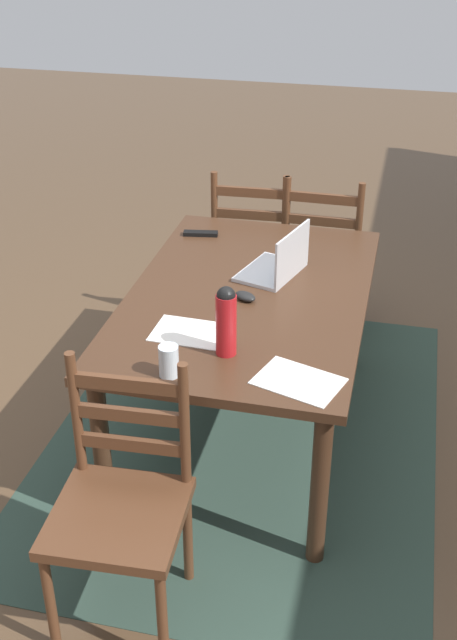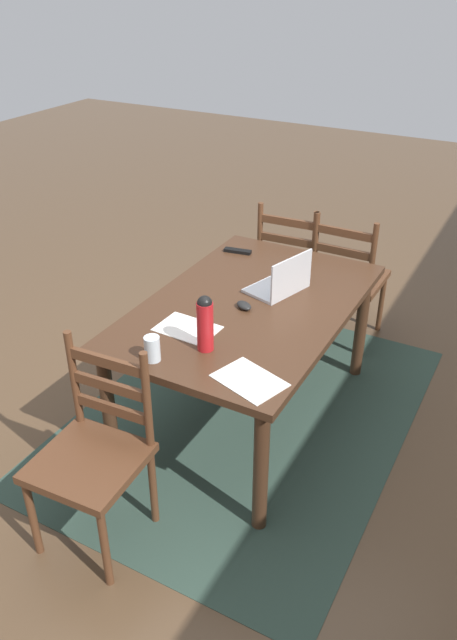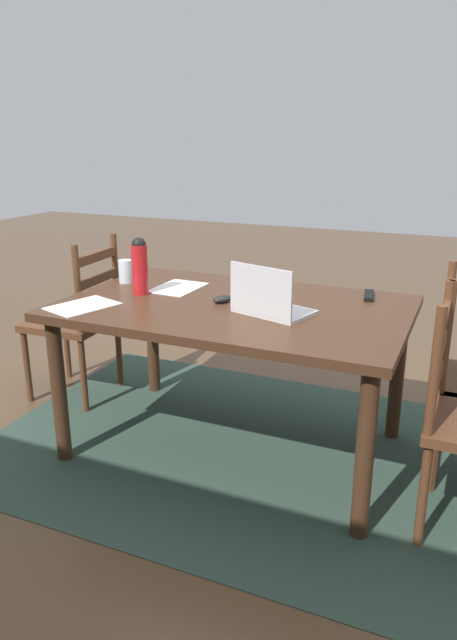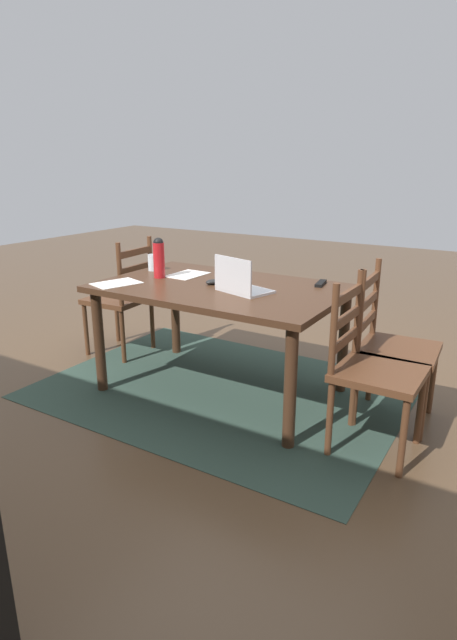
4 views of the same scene
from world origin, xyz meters
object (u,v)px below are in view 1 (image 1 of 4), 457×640
object	(u,v)px
chair_left_far	(324,254)
dining_table	(248,311)
chair_right_near	(121,506)
computer_mouse	(245,296)
laptop	(280,264)
tv_remote	(201,234)
chair_left_near	(253,247)
water_bottle	(226,320)
drinking_glass	(169,361)

from	to	relation	value
chair_left_far	dining_table	bearing A→B (deg)	-10.58
chair_right_near	computer_mouse	distance (m)	1.08
laptop	tv_remote	world-z (taller)	laptop
chair_left_far	computer_mouse	distance (m)	1.19
dining_table	tv_remote	bearing A→B (deg)	-146.82
chair_left_near	tv_remote	bearing A→B (deg)	-16.83
dining_table	laptop	xyz separation A→B (m)	(-0.20, 0.10, 0.14)
water_bottle	drinking_glass	size ratio (longest dim) A/B	2.31
drinking_glass	dining_table	bearing A→B (deg)	168.17
chair_right_near	computer_mouse	bearing A→B (deg)	168.73
computer_mouse	drinking_glass	bearing A→B (deg)	16.00
laptop	water_bottle	size ratio (longest dim) A/B	1.33
chair_left_far	laptop	distance (m)	0.95
chair_left_near	chair_right_near	bearing A→B (deg)	-0.12
tv_remote	chair_right_near	bearing A→B (deg)	-3.88
drinking_glass	tv_remote	distance (m)	1.25
computer_mouse	tv_remote	bearing A→B (deg)	-120.85
chair_left_near	computer_mouse	bearing A→B (deg)	9.85
dining_table	tv_remote	xyz separation A→B (m)	(-0.55, -0.36, 0.10)
chair_left_far	chair_right_near	distance (m)	2.19
drinking_glass	tv_remote	bearing A→B (deg)	-170.08
chair_left_near	laptop	distance (m)	0.99
chair_left_near	computer_mouse	world-z (taller)	chair_left_near
chair_right_near	drinking_glass	distance (m)	0.52
chair_right_near	water_bottle	bearing A→B (deg)	159.06
dining_table	water_bottle	bearing A→B (deg)	2.36
chair_right_near	drinking_glass	bearing A→B (deg)	171.22
dining_table	drinking_glass	distance (m)	0.71
laptop	drinking_glass	bearing A→B (deg)	-15.28
laptop	computer_mouse	distance (m)	0.28
chair_left_far	drinking_glass	world-z (taller)	chair_left_far
computer_mouse	tv_remote	xyz separation A→B (m)	(-0.61, -0.36, -0.01)
chair_left_far	computer_mouse	bearing A→B (deg)	-10.10
laptop	drinking_glass	size ratio (longest dim) A/B	3.07
chair_left_far	chair_left_near	distance (m)	0.40
water_bottle	drinking_glass	distance (m)	0.27
chair_left_far	tv_remote	world-z (taller)	chair_left_far
chair_left_far	laptop	xyz separation A→B (m)	(0.88, -0.10, 0.34)
tv_remote	dining_table	bearing A→B (deg)	23.85
laptop	dining_table	bearing A→B (deg)	-26.10
dining_table	chair_left_far	size ratio (longest dim) A/B	1.66
laptop	drinking_glass	world-z (taller)	laptop
chair_left_near	computer_mouse	distance (m)	1.19
water_bottle	computer_mouse	xyz separation A→B (m)	(-0.43, -0.02, -0.13)
tv_remote	drinking_glass	bearing A→B (deg)	0.59
chair_left_near	laptop	xyz separation A→B (m)	(0.88, 0.30, 0.34)
dining_table	chair_right_near	size ratio (longest dim) A/B	1.66
drinking_glass	computer_mouse	size ratio (longest dim) A/B	1.20
water_bottle	computer_mouse	distance (m)	0.45
water_bottle	drinking_glass	world-z (taller)	water_bottle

